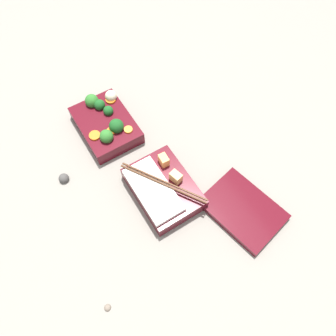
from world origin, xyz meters
name	(u,v)px	position (x,y,z in m)	size (l,w,h in m)	color
ground_plane	(133,163)	(0.00, 0.00, 0.00)	(3.00, 3.00, 0.00)	gray
bento_tray_vegetable	(106,123)	(-0.13, -0.01, 0.03)	(0.19, 0.14, 0.07)	#510F19
bento_tray_rice	(162,188)	(0.11, 0.02, 0.02)	(0.20, 0.14, 0.07)	#510F19
bento_lid	(243,210)	(0.26, 0.16, 0.01)	(0.18, 0.13, 0.02)	#510F19
pebble_0	(64,178)	(-0.05, -0.17, 0.01)	(0.03, 0.03, 0.03)	#474442
pebble_1	(107,308)	(0.28, -0.22, 0.00)	(0.02, 0.02, 0.02)	#7A6B5B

